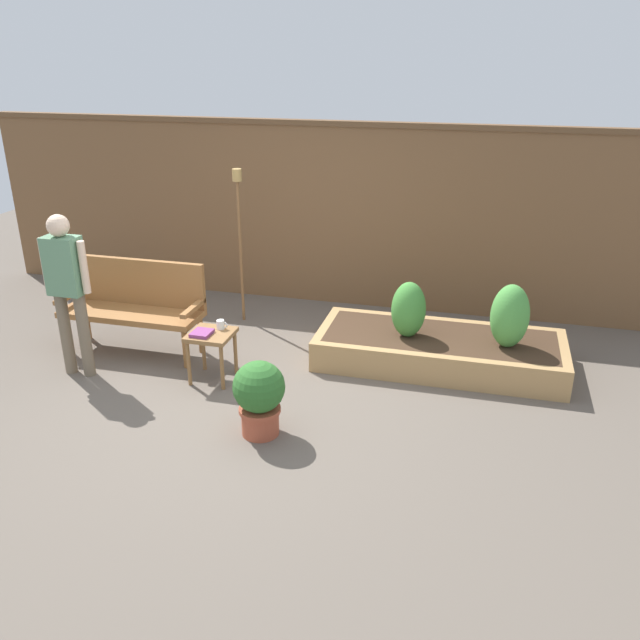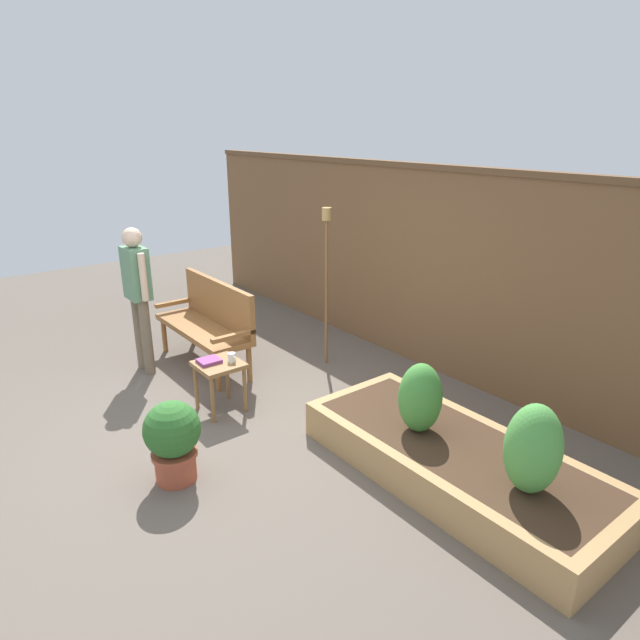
% 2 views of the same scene
% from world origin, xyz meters
% --- Properties ---
extents(ground_plane, '(14.00, 14.00, 0.00)m').
position_xyz_m(ground_plane, '(0.00, 0.00, 0.00)').
color(ground_plane, '#60564C').
extents(fence_back, '(8.40, 0.14, 2.16)m').
position_xyz_m(fence_back, '(0.00, 2.60, 1.09)').
color(fence_back, brown).
rests_on(fence_back, ground_plane).
extents(garden_bench, '(1.44, 0.48, 0.94)m').
position_xyz_m(garden_bench, '(-1.42, 0.73, 0.54)').
color(garden_bench, '#936033').
rests_on(garden_bench, ground_plane).
extents(side_table, '(0.40, 0.40, 0.48)m').
position_xyz_m(side_table, '(-0.40, 0.29, 0.40)').
color(side_table, olive).
rests_on(side_table, ground_plane).
extents(cup_on_table, '(0.11, 0.07, 0.09)m').
position_xyz_m(cup_on_table, '(-0.35, 0.39, 0.52)').
color(cup_on_table, white).
rests_on(cup_on_table, side_table).
extents(book_on_table, '(0.18, 0.20, 0.03)m').
position_xyz_m(book_on_table, '(-0.46, 0.22, 0.50)').
color(book_on_table, '#7F3875').
rests_on(book_on_table, side_table).
extents(potted_boxwood, '(0.42, 0.42, 0.64)m').
position_xyz_m(potted_boxwood, '(0.35, -0.50, 0.36)').
color(potted_boxwood, '#A84C33').
rests_on(potted_boxwood, ground_plane).
extents(raised_planter_bed, '(2.40, 1.00, 0.30)m').
position_xyz_m(raised_planter_bed, '(1.63, 1.15, 0.15)').
color(raised_planter_bed, '#AD8451').
rests_on(raised_planter_bed, ground_plane).
extents(shrub_near_bench, '(0.33, 0.33, 0.55)m').
position_xyz_m(shrub_near_bench, '(1.31, 1.08, 0.58)').
color(shrub_near_bench, brown).
rests_on(shrub_near_bench, raised_planter_bed).
extents(shrub_far_corner, '(0.36, 0.36, 0.61)m').
position_xyz_m(shrub_far_corner, '(2.26, 1.08, 0.61)').
color(shrub_far_corner, brown).
rests_on(shrub_far_corner, raised_planter_bed).
extents(tiki_torch, '(0.10, 0.10, 1.73)m').
position_xyz_m(tiki_torch, '(-0.65, 1.74, 1.18)').
color(tiki_torch, brown).
rests_on(tiki_torch, ground_plane).
extents(person_by_bench, '(0.47, 0.20, 1.56)m').
position_xyz_m(person_by_bench, '(-1.69, 0.07, 0.93)').
color(person_by_bench, '#70604C').
rests_on(person_by_bench, ground_plane).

